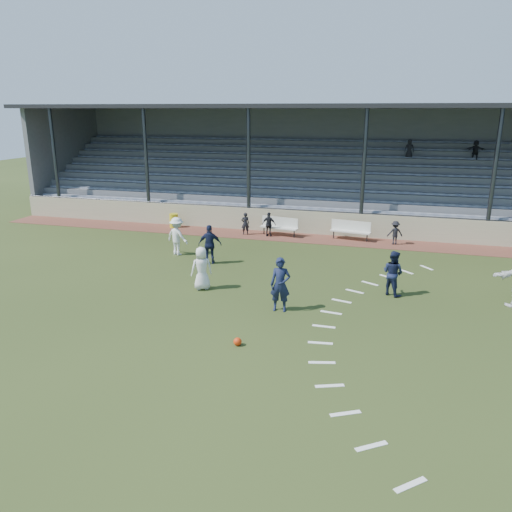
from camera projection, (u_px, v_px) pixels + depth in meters
The scene contains 17 objects.
ground at pixel (235, 316), 15.88m from camera, with size 90.00×90.00×0.00m, color #2C3A17.
cinder_track at pixel (298, 238), 25.57m from camera, with size 34.00×2.00×0.02m, color brown.
retaining_wall at pixel (303, 222), 26.37m from camera, with size 34.00×0.18×1.20m, color #B5AE8B.
bench_left at pixel (280, 225), 25.86m from camera, with size 2.04×0.78×0.95m.
bench_right at pixel (351, 229), 25.03m from camera, with size 2.04×0.76×0.95m.
trash_bin at pixel (174, 221), 27.69m from camera, with size 0.48×0.48×0.76m, color gold.
football at pixel (238, 342), 13.90m from camera, with size 0.23×0.23×0.23m, color red.
player_white_lead at pixel (202, 268), 18.09m from camera, with size 0.78×0.51×1.59m, color white.
player_navy_lead at pixel (280, 285), 16.10m from camera, with size 0.65×0.43×1.79m, color #151C3A.
player_navy_mid at pixel (393, 273), 17.53m from camera, with size 0.79×0.61×1.62m, color #151C3A.
player_white_wing at pixel (177, 236), 22.41m from camera, with size 1.11×0.64×1.72m, color white.
player_navy_wing at pixel (210, 244), 21.11m from camera, with size 0.98×0.41×1.68m, color #151C3A.
sub_left_near at pixel (245, 224), 26.03m from camera, with size 0.43×0.28×1.17m, color black.
sub_left_far at pixel (269, 224), 25.65m from camera, with size 0.73×0.31×1.25m, color black.
sub_right at pixel (395, 233), 24.13m from camera, with size 0.75×0.43×1.16m, color black.
grandstand at pixel (318, 180), 30.26m from camera, with size 34.60×9.00×6.61m.
penalty_arc at pixel (366, 331), 14.80m from camera, with size 3.89×14.63×0.01m.
Camera 1 is at (4.66, -13.95, 6.34)m, focal length 35.00 mm.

